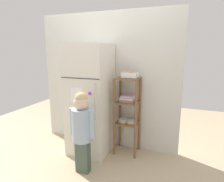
{
  "coord_description": "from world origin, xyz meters",
  "views": [
    {
      "loc": [
        1.14,
        -2.5,
        1.55
      ],
      "look_at": [
        0.2,
        0.02,
        0.99
      ],
      "focal_mm": 30.5,
      "sensor_mm": 36.0,
      "label": 1
    }
  ],
  "objects_px": {
    "refrigerator": "(90,100)",
    "fruit_bin": "(130,75)",
    "pantry_shelf_unit": "(127,108)",
    "child_standing": "(82,125)"
  },
  "relations": [
    {
      "from": "refrigerator",
      "to": "child_standing",
      "type": "xyz_separation_m",
      "value": [
        0.15,
        -0.54,
        -0.18
      ]
    },
    {
      "from": "pantry_shelf_unit",
      "to": "child_standing",
      "type": "bearing_deg",
      "value": -120.37
    },
    {
      "from": "refrigerator",
      "to": "fruit_bin",
      "type": "height_order",
      "value": "refrigerator"
    },
    {
      "from": "refrigerator",
      "to": "pantry_shelf_unit",
      "type": "bearing_deg",
      "value": 14.29
    },
    {
      "from": "pantry_shelf_unit",
      "to": "fruit_bin",
      "type": "distance_m",
      "value": 0.5
    },
    {
      "from": "refrigerator",
      "to": "pantry_shelf_unit",
      "type": "xyz_separation_m",
      "value": [
        0.55,
        0.14,
        -0.12
      ]
    },
    {
      "from": "fruit_bin",
      "to": "refrigerator",
      "type": "bearing_deg",
      "value": -167.59
    },
    {
      "from": "refrigerator",
      "to": "fruit_bin",
      "type": "xyz_separation_m",
      "value": [
        0.59,
        0.13,
        0.38
      ]
    },
    {
      "from": "refrigerator",
      "to": "fruit_bin",
      "type": "bearing_deg",
      "value": 12.41
    },
    {
      "from": "pantry_shelf_unit",
      "to": "refrigerator",
      "type": "bearing_deg",
      "value": -165.71
    }
  ]
}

